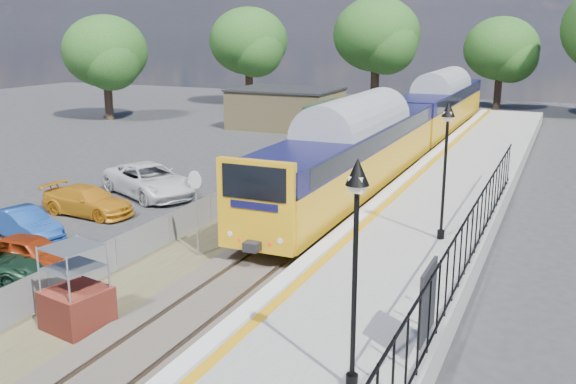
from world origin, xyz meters
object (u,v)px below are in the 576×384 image
Objects in this scene: victorian_lamp_south at (356,222)px; car_red at (31,253)px; car_blue at (24,224)px; brick_plinth at (76,289)px; speed_sign at (196,198)px; car_yellow at (88,201)px; car_white at (149,180)px; victorian_lamp_north at (447,138)px; train at (409,121)px.

victorian_lamp_south is 13.49m from car_red.
brick_plinth is at bearing -111.52° from car_blue.
brick_plinth is 0.76× the size of speed_sign.
car_red is (-4.36, 2.71, -0.52)m from brick_plinth.
brick_plinth is 6.06m from speed_sign.
car_yellow reaches higher than car_blue.
speed_sign is 7.29m from car_blue.
victorian_lamp_south is 0.84× the size of car_white.
car_yellow is (-7.08, 2.64, -1.52)m from speed_sign.
victorian_lamp_south is 10.00m from victorian_lamp_north.
brick_plinth is 8.73m from car_blue.
victorian_lamp_south and victorian_lamp_north have the same top height.
speed_sign is 7.71m from car_yellow.
victorian_lamp_south is 16.77m from car_blue.
car_white is at bearing 166.00° from victorian_lamp_north.
speed_sign is 9.25m from car_white.
victorian_lamp_south reaches higher than car_blue.
car_red is (-12.36, 3.97, -3.69)m from victorian_lamp_south.
speed_sign is at bearing -68.63° from car_blue.
victorian_lamp_north is 0.11× the size of train.
car_yellow is at bearing 21.25° from car_red.
victorian_lamp_north is 1.29× the size of car_blue.
car_blue is (-7.07, 5.10, -0.54)m from brick_plinth.
victorian_lamp_north is at bearing -67.09° from car_red.
victorian_lamp_north is at bearing 35.81° from speed_sign.
car_yellow is at bearing 14.45° from car_blue.
car_blue is 3.52m from car_yellow.
train is 24.26m from car_red.
car_white reaches higher than car_yellow.
car_yellow is at bearing -179.51° from victorian_lamp_north.
victorian_lamp_south is at bearing -78.56° from train.
car_white is (-6.57, 6.36, -1.38)m from speed_sign.
victorian_lamp_south is at bearing -107.36° from car_white.
car_blue is (-15.07, 6.35, -3.71)m from victorian_lamp_south.
car_yellow is 3.75m from car_white.
car_yellow is (-0.01, 3.52, 0.03)m from car_blue.
train is 16.42m from car_white.
train is 13.19× the size of speed_sign.
car_red is 6.50m from car_yellow.
brick_plinth is at bearing -137.35° from car_yellow.
car_red is at bearing -153.60° from victorian_lamp_north.
brick_plinth is (-7.80, -8.75, -3.17)m from victorian_lamp_north.
train reaches higher than car_yellow.
speed_sign is at bearing 90.00° from brick_plinth.
victorian_lamp_south is 1.29× the size of car_blue.
brick_plinth is at bearing -73.75° from speed_sign.
brick_plinth is at bearing -95.51° from train.
car_red is (-6.86, -23.21, -1.74)m from train.
victorian_lamp_north is 14.07m from car_red.
car_blue is at bearing -158.29° from car_white.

